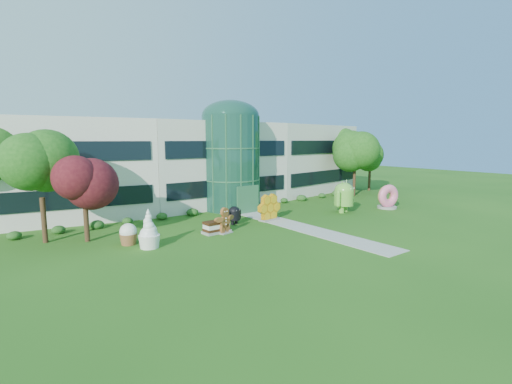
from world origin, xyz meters
TOP-DOWN VIEW (x-y plane):
  - ground at (0.00, 0.00)m, footprint 140.00×140.00m
  - building at (0.00, 18.00)m, footprint 46.00×15.00m
  - atrium at (0.00, 12.00)m, footprint 6.00×6.00m
  - walkway at (0.00, 2.00)m, footprint 2.40×20.00m
  - tree_red at (-15.50, 7.50)m, footprint 4.00×4.00m
  - trees_backdrop at (0.00, 13.00)m, footprint 52.00×8.00m
  - android_green at (8.12, 3.48)m, footprint 3.64×2.91m
  - android_black at (-3.84, 5.64)m, footprint 1.85×1.43m
  - donut at (13.58, 2.05)m, footprint 2.74×1.80m
  - gingerbread at (-6.18, 3.50)m, footprint 2.43×1.42m
  - ice_cream_sandwich at (-6.66, 3.98)m, footprint 2.28×1.23m
  - honeycomb at (-0.41, 5.02)m, footprint 2.89×1.34m
  - froyo at (-12.46, 3.21)m, footprint 1.79×1.79m
  - cupcake at (-13.35, 4.87)m, footprint 1.41×1.41m

SIDE VIEW (x-z plane):
  - ground at x=0.00m, z-range 0.00..0.00m
  - walkway at x=0.00m, z-range 0.00..0.04m
  - ice_cream_sandwich at x=-6.66m, z-range 0.00..0.99m
  - cupcake at x=-13.35m, z-range 0.00..1.54m
  - android_black at x=-3.84m, z-range 0.00..1.88m
  - gingerbread at x=-6.18m, z-range 0.00..2.11m
  - honeycomb at x=-0.41m, z-range 0.00..2.19m
  - donut at x=13.58m, z-range 0.00..2.62m
  - froyo at x=-12.46m, z-range 0.00..2.70m
  - android_green at x=8.12m, z-range 0.00..3.60m
  - tree_red at x=-15.50m, z-range 0.00..6.00m
  - trees_backdrop at x=0.00m, z-range 0.00..8.40m
  - building at x=0.00m, z-range 0.00..9.30m
  - atrium at x=0.00m, z-range 0.00..9.80m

